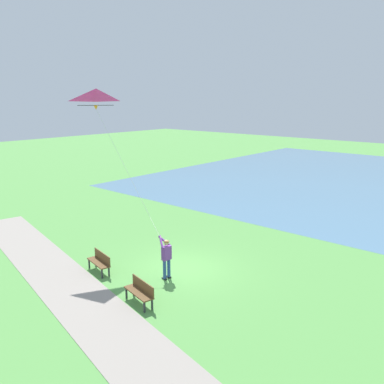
{
  "coord_description": "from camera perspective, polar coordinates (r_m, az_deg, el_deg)",
  "views": [
    {
      "loc": [
        12.31,
        11.23,
        7.46
      ],
      "look_at": [
        0.56,
        1.08,
        3.82
      ],
      "focal_mm": 37.53,
      "sensor_mm": 36.0,
      "label": 1
    }
  ],
  "objects": [
    {
      "name": "ground_plane",
      "position": [
        18.26,
        -1.43,
        -10.92
      ],
      "size": [
        120.0,
        120.0,
        0.0
      ],
      "primitive_type": "plane",
      "color": "#569947"
    },
    {
      "name": "walkway_path",
      "position": [
        13.83,
        -10.34,
        -19.64
      ],
      "size": [
        8.95,
        31.81,
        0.02
      ],
      "primitive_type": "cube",
      "rotation": [
        0.0,
        0.0,
        -0.21
      ],
      "color": "gray",
      "rests_on": "ground"
    },
    {
      "name": "person_kite_flyer",
      "position": [
        17.02,
        -3.69,
        -8.96
      ],
      "size": [
        0.52,
        0.62,
        1.83
      ],
      "color": "#232328",
      "rests_on": "ground"
    },
    {
      "name": "flying_kite",
      "position": [
        19.22,
        -13.37,
        12.49
      ],
      "size": [
        1.91,
        4.82,
        5.98
      ],
      "color": "#E02D9E"
    },
    {
      "name": "park_bench_near_walkway",
      "position": [
        18.27,
        -12.95,
        -9.51
      ],
      "size": [
        0.74,
        1.56,
        0.88
      ],
      "color": "brown",
      "rests_on": "ground"
    },
    {
      "name": "park_bench_far_walkway",
      "position": [
        15.41,
        -7.36,
        -13.72
      ],
      "size": [
        0.74,
        1.56,
        0.88
      ],
      "color": "brown",
      "rests_on": "ground"
    }
  ]
}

